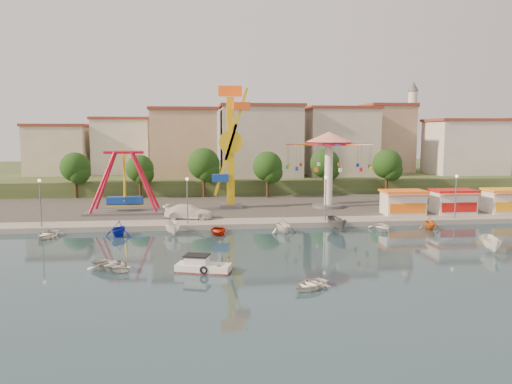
{
  "coord_description": "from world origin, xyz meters",
  "views": [
    {
      "loc": [
        -6.38,
        -43.41,
        11.05
      ],
      "look_at": [
        -0.07,
        14.0,
        4.0
      ],
      "focal_mm": 35.0,
      "sensor_mm": 36.0,
      "label": 1
    }
  ],
  "objects": [
    {
      "name": "wave_swinger",
      "position": [
        10.99,
        23.32,
        8.2
      ],
      "size": [
        11.6,
        11.6,
        10.4
      ],
      "color": "#59595E",
      "rests_on": "quay_deck"
    },
    {
      "name": "moored_boat_2",
      "position": [
        -9.53,
        9.8,
        0.76
      ],
      "size": [
        2.16,
        4.15,
        1.53
      ],
      "primitive_type": "imported",
      "rotation": [
        0.0,
        0.0,
        0.18
      ],
      "color": "silver",
      "rests_on": "ground"
    },
    {
      "name": "hill_terrace",
      "position": [
        0.0,
        67.0,
        1.5
      ],
      "size": [
        200.0,
        60.0,
        3.0
      ],
      "primitive_type": "cube",
      "color": "#384C26",
      "rests_on": "ground"
    },
    {
      "name": "building_0",
      "position": [
        -33.37,
        46.06,
        8.93
      ],
      "size": [
        9.26,
        9.53,
        11.87
      ],
      "primitive_type": "cube",
      "color": "beige",
      "rests_on": "hill_terrace"
    },
    {
      "name": "moored_boat_3",
      "position": [
        -4.67,
        9.8,
        0.36
      ],
      "size": [
        2.75,
        3.67,
        0.72
      ],
      "primitive_type": "imported",
      "rotation": [
        0.0,
        0.0,
        -0.08
      ],
      "color": "red",
      "rests_on": "ground"
    },
    {
      "name": "tree_3",
      "position": [
        4.0,
        34.36,
        5.55
      ],
      "size": [
        4.68,
        4.68,
        7.32
      ],
      "color": "#382314",
      "rests_on": "quay_deck"
    },
    {
      "name": "lamp_post_1",
      "position": [
        -8.0,
        13.0,
        3.1
      ],
      "size": [
        0.14,
        0.14,
        5.0
      ],
      "primitive_type": "cylinder",
      "color": "#59595E",
      "rests_on": "quay_deck"
    },
    {
      "name": "lamp_post_0",
      "position": [
        -24.0,
        13.0,
        3.1
      ],
      "size": [
        0.14,
        0.14,
        5.0
      ],
      "primitive_type": "cylinder",
      "color": "#59595E",
      "rests_on": "quay_deck"
    },
    {
      "name": "moored_boat_6",
      "position": [
        13.7,
        9.8,
        0.36
      ],
      "size": [
        2.74,
        3.66,
        0.72
      ],
      "primitive_type": "imported",
      "rotation": [
        0.0,
        0.0,
        -0.07
      ],
      "color": "white",
      "rests_on": "ground"
    },
    {
      "name": "building_6",
      "position": [
        44.15,
        48.77,
        9.18
      ],
      "size": [
        8.23,
        8.98,
        12.36
      ],
      "primitive_type": "cube",
      "color": "silver",
      "rests_on": "hill_terrace"
    },
    {
      "name": "asphalt_pad",
      "position": [
        0.0,
        30.0,
        0.6
      ],
      "size": [
        90.0,
        28.0,
        0.01
      ],
      "primitive_type": "cube",
      "color": "#4C4944",
      "rests_on": "quay_deck"
    },
    {
      "name": "tree_4",
      "position": [
        14.0,
        37.35,
        5.75
      ],
      "size": [
        4.86,
        4.86,
        7.6
      ],
      "color": "#382314",
      "rests_on": "quay_deck"
    },
    {
      "name": "building_4",
      "position": [
        19.07,
        52.2,
        7.62
      ],
      "size": [
        10.75,
        9.23,
        9.24
      ],
      "primitive_type": "cube",
      "color": "beige",
      "rests_on": "hill_terrace"
    },
    {
      "name": "moored_boat_0",
      "position": [
        -22.54,
        9.8,
        0.38
      ],
      "size": [
        3.17,
        4.03,
        0.76
      ],
      "primitive_type": "imported",
      "rotation": [
        0.0,
        0.0,
        -0.16
      ],
      "color": "silver",
      "rests_on": "ground"
    },
    {
      "name": "cabin_motorboat",
      "position": [
        -6.42,
        -4.83,
        0.4
      ],
      "size": [
        4.57,
        2.77,
        1.51
      ],
      "rotation": [
        0.0,
        0.0,
        -0.29
      ],
      "color": "white",
      "rests_on": "ground"
    },
    {
      "name": "booth_right",
      "position": [
        32.71,
        16.49,
        2.16
      ],
      "size": [
        5.4,
        3.78,
        3.08
      ],
      "color": "white",
      "rests_on": "quay_deck"
    },
    {
      "name": "moored_boat_5",
      "position": [
        8.55,
        9.8,
        0.81
      ],
      "size": [
        1.87,
        4.29,
        1.62
      ],
      "primitive_type": "imported",
      "rotation": [
        0.0,
        0.0,
        0.07
      ],
      "color": "#515155",
      "rests_on": "ground"
    },
    {
      "name": "rowboat_a",
      "position": [
        -13.53,
        -3.56,
        0.42
      ],
      "size": [
        4.96,
        4.83,
        0.84
      ],
      "primitive_type": "imported",
      "rotation": [
        0.0,
        0.0,
        0.87
      ],
      "color": "beige",
      "rests_on": "ground"
    },
    {
      "name": "booth_left",
      "position": [
        18.9,
        16.49,
        2.16
      ],
      "size": [
        5.4,
        3.78,
        3.08
      ],
      "color": "white",
      "rests_on": "quay_deck"
    },
    {
      "name": "building_2",
      "position": [
        -8.19,
        51.96,
        8.62
      ],
      "size": [
        11.95,
        9.28,
        11.23
      ],
      "primitive_type": "cube",
      "color": "tan",
      "rests_on": "hill_terrace"
    },
    {
      "name": "kamikaze_tower",
      "position": [
        -2.25,
        24.26,
        8.59
      ],
      "size": [
        4.17,
        3.1,
        16.5
      ],
      "color": "#59595E",
      "rests_on": "quay_deck"
    },
    {
      "name": "van",
      "position": [
        -7.95,
        16.32,
        1.45
      ],
      "size": [
        6.19,
        3.43,
        1.7
      ],
      "primitive_type": "imported",
      "rotation": [
        0.0,
        0.0,
        1.38
      ],
      "color": "white",
      "rests_on": "quay_deck"
    },
    {
      "name": "tree_1",
      "position": [
        -16.0,
        36.24,
        5.2
      ],
      "size": [
        4.35,
        4.35,
        6.8
      ],
      "color": "#382314",
      "rests_on": "quay_deck"
    },
    {
      "name": "rowboat_b",
      "position": [
        1.12,
        -9.92,
        0.32
      ],
      "size": [
        3.79,
        3.62,
        0.64
      ],
      "primitive_type": "imported",
      "rotation": [
        0.0,
        0.0,
        -0.92
      ],
      "color": "silver",
      "rests_on": "ground"
    },
    {
      "name": "pirate_ship_ride",
      "position": [
        -16.19,
        21.54,
        4.39
      ],
      "size": [
        10.0,
        5.0,
        8.0
      ],
      "color": "#59595E",
      "rests_on": "quay_deck"
    },
    {
      "name": "tree_0",
      "position": [
        -26.0,
        36.98,
        5.47
      ],
      "size": [
        4.6,
        4.6,
        7.19
      ],
      "color": "#382314",
      "rests_on": "quay_deck"
    },
    {
      "name": "minaret",
      "position": [
        36.0,
        54.0,
        12.55
      ],
      "size": [
        2.8,
        2.8,
        18.0
      ],
      "color": "silver",
      "rests_on": "hill_terrace"
    },
    {
      "name": "lamp_post_3",
      "position": [
        24.0,
        13.0,
        3.1
      ],
      "size": [
        0.14,
        0.14,
        5.0
      ],
      "primitive_type": "cylinder",
      "color": "#59595E",
      "rests_on": "quay_deck"
    },
    {
      "name": "moored_boat_4",
      "position": [
        2.5,
        9.8,
        0.85
      ],
      "size": [
        3.63,
        3.92,
        1.7
      ],
      "primitive_type": "imported",
      "rotation": [
        0.0,
        0.0,
        0.31
      ],
      "color": "white",
      "rests_on": "ground"
    },
    {
      "name": "building_3",
      "position": [
        5.6,
        48.8,
        7.6
      ],
      "size": [
        12.59,
        10.5,
        9.2
      ],
      "primitive_type": "cube",
      "color": "beige",
      "rests_on": "hill_terrace"
    },
    {
      "name": "skiff",
      "position": [
        20.2,
        -0.99,
        0.73
      ],
      "size": [
        2.54,
        4.05,
        1.46
      ],
      "primitive_type": "imported",
      "rotation": [
        0.0,
        0.0,
        -0.32
      ],
      "color": "white",
      "rests_on": "ground"
    },
    {
      "name": "building_1",
      "position": [
        -21.33,
        51.38,
        7.32
      ],
      "size": [
        12.33,
        9.01,
        8.63
      ],
      "primitive_type": "cube",
      "color": "silver",
      "rests_on": "hill_terrace"
    },
    {
      "name": "moored_boat_1",
      "position": [
        -15.21,
        9.8,
        0.82
      ],
      "size": [
        3.23,
        3.56,
        1.63
      ],
      "primitive_type": "imported",
      "rotation": [
        0.0,
        0.0,
        -0.2
      ],
      "color": "#1528BF",
      "rests_on": "ground"
    },
    {
      "name": "ground",
      "position": [
        0.0,
        0.0,
        0.0
      ],
      "size": [
        200.0,
        200.0,
        0.0
      ],
      "primitive_type": "plane",
      "color": "#152C3A",
      "rests_on": "ground"
    },
    {
      "name": "tree_2",
      "position": [
        -6.0,
        35.81,
        5.92
      ],
      "size": [
        5.02,
        5.02,
        7.85
      ],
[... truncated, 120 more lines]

